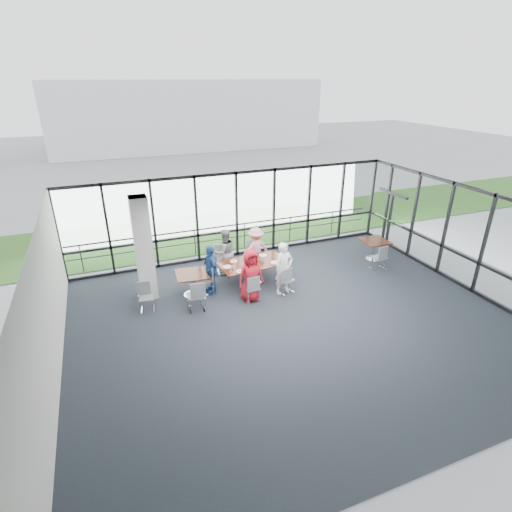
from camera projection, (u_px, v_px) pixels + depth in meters
name	position (u px, v px, depth m)	size (l,w,h in m)	color
floor	(296.00, 323.00, 11.12)	(12.00, 10.00, 0.02)	#222931
ceiling	(302.00, 213.00, 9.80)	(12.00, 10.00, 0.04)	white
wall_left	(46.00, 317.00, 8.44)	(0.10, 10.00, 3.20)	silver
wall_front	(446.00, 404.00, 6.22)	(12.00, 0.10, 3.20)	silver
curtain_wall_back	(237.00, 215.00, 14.69)	(12.00, 0.10, 3.20)	white
curtain_wall_right	(470.00, 239.00, 12.47)	(0.10, 10.00, 3.20)	white
exit_door	(390.00, 220.00, 15.87)	(0.12, 1.60, 2.10)	black
structural_column	(144.00, 249.00, 11.79)	(0.50, 0.50, 3.20)	white
apron	(204.00, 216.00, 19.59)	(80.00, 70.00, 0.02)	gray
grass_strip	(215.00, 229.00, 17.89)	(80.00, 5.00, 0.01)	#275721
hangar_main	(184.00, 113.00, 38.33)	(24.00, 10.00, 6.00)	silver
guard_rail	(232.00, 237.00, 15.65)	(0.06, 0.06, 12.00)	#2D2D33
main_table	(253.00, 265.00, 12.98)	(2.26, 1.35, 0.75)	#390F0D
side_table_left	(192.00, 277.00, 12.24)	(1.01, 1.01, 0.75)	#390F0D
side_table_right	(374.00, 243.00, 14.70)	(0.98, 0.98, 0.75)	#390F0D
diner_near_left	(250.00, 276.00, 11.90)	(0.81, 0.53, 1.65)	red
diner_near_right	(284.00, 269.00, 12.31)	(0.61, 0.45, 1.68)	white
diner_far_left	(225.00, 252.00, 13.50)	(0.80, 0.49, 1.64)	gray
diner_far_right	(256.00, 248.00, 13.93)	(0.99, 0.51, 1.53)	pink
diner_end	(211.00, 269.00, 12.37)	(0.94, 0.51, 1.60)	#254F8D
chair_main_nl	(252.00, 288.00, 12.04)	(0.42, 0.42, 0.86)	gray
chair_main_nr	(286.00, 280.00, 12.50)	(0.43, 0.43, 0.89)	gray
chair_main_fl	(224.00, 260.00, 13.77)	(0.47, 0.47, 0.95)	gray
chair_main_fr	(255.00, 254.00, 14.23)	(0.45, 0.45, 0.92)	gray
chair_main_end	(204.00, 280.00, 12.44)	(0.44, 0.44, 0.89)	gray
chair_spare_la	(196.00, 296.00, 11.54)	(0.46, 0.46, 0.94)	gray
chair_spare_lb	(146.00, 298.00, 11.54)	(0.41, 0.41, 0.83)	gray
chair_spare_r	(379.00, 257.00, 14.01)	(0.44, 0.44, 0.90)	gray
plate_nl	(240.00, 271.00, 12.32)	(0.28, 0.28, 0.01)	white
plate_nr	(275.00, 263.00, 12.90)	(0.28, 0.28, 0.01)	white
plate_fl	(234.00, 261.00, 12.99)	(0.24, 0.24, 0.01)	white
plate_fr	(263.00, 255.00, 13.43)	(0.27, 0.27, 0.01)	white
plate_end	(227.00, 267.00, 12.61)	(0.27, 0.27, 0.01)	white
tumbler_a	(248.00, 265.00, 12.63)	(0.06, 0.06, 0.13)	white
tumbler_b	(263.00, 261.00, 12.87)	(0.07, 0.07, 0.15)	white
tumbler_c	(252.00, 257.00, 13.18)	(0.07, 0.07, 0.14)	white
tumbler_d	(232.00, 268.00, 12.42)	(0.06, 0.06, 0.13)	white
menu_a	(253.00, 269.00, 12.46)	(0.32, 0.22, 0.00)	beige
menu_b	(282.00, 261.00, 13.00)	(0.29, 0.20, 0.00)	beige
menu_c	(250.00, 256.00, 13.37)	(0.32, 0.22, 0.00)	beige
condiment_caddy	(253.00, 261.00, 12.96)	(0.10, 0.07, 0.04)	black
ketchup_bottle	(252.00, 258.00, 12.99)	(0.06, 0.06, 0.18)	#AF2105
green_bottle	(256.00, 258.00, 12.99)	(0.05, 0.05, 0.20)	#1D7C22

